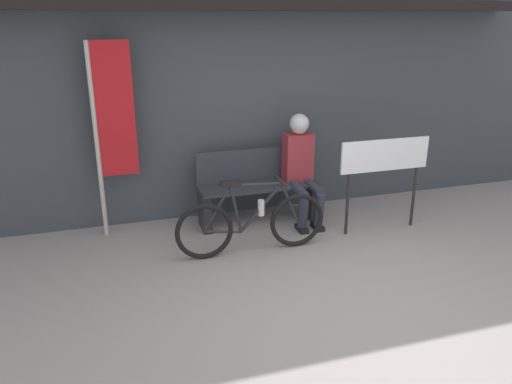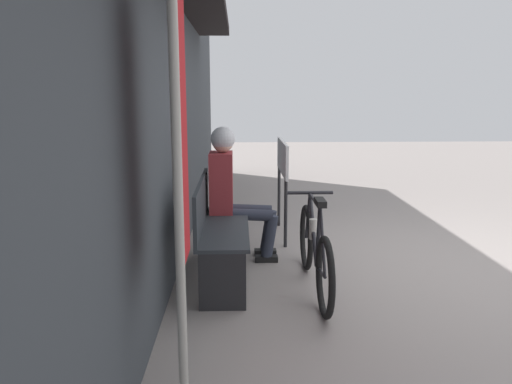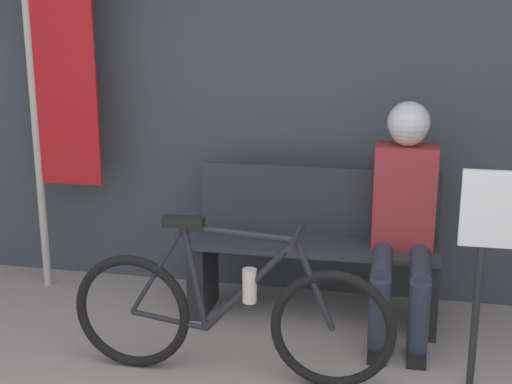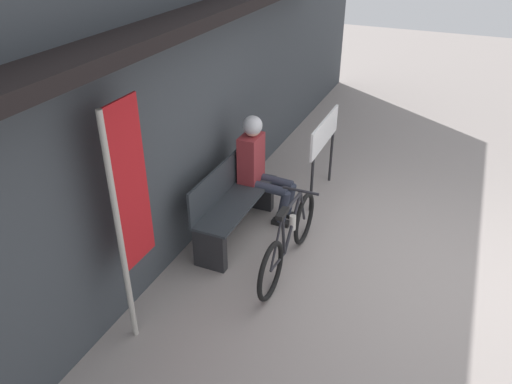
{
  "view_description": "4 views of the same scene",
  "coord_description": "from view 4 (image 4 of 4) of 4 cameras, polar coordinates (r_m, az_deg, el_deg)",
  "views": [
    {
      "loc": [
        -1.82,
        -3.25,
        2.39
      ],
      "look_at": [
        -0.32,
        1.6,
        0.58
      ],
      "focal_mm": 35.0,
      "sensor_mm": 36.0,
      "label": 1
    },
    {
      "loc": [
        -4.36,
        1.98,
        1.63
      ],
      "look_at": [
        -0.28,
        1.83,
        0.8
      ],
      "focal_mm": 35.0,
      "sensor_mm": 36.0,
      "label": 2
    },
    {
      "loc": [
        0.34,
        -1.77,
        1.82
      ],
      "look_at": [
        -0.42,
        1.86,
        0.83
      ],
      "focal_mm": 50.0,
      "sensor_mm": 36.0,
      "label": 3
    },
    {
      "loc": [
        -4.49,
        -0.03,
        3.39
      ],
      "look_at": [
        -0.42,
        1.74,
        0.82
      ],
      "focal_mm": 35.0,
      "sensor_mm": 36.0,
      "label": 4
    }
  ],
  "objects": [
    {
      "name": "ground_plane",
      "position": [
        5.62,
        18.47,
        -8.8
      ],
      "size": [
        24.0,
        24.0,
        0.0
      ],
      "primitive_type": "plane",
      "color": "gray"
    },
    {
      "name": "signboard",
      "position": [
        6.38,
        7.81,
        6.19
      ],
      "size": [
        1.08,
        0.04,
        1.09
      ],
      "color": "#232326",
      "rests_on": "ground_plane"
    },
    {
      "name": "person_seated",
      "position": [
        5.9,
        0.36,
        3.53
      ],
      "size": [
        0.34,
        0.66,
        1.3
      ],
      "color": "#2D3342",
      "rests_on": "ground_plane"
    },
    {
      "name": "banner_pole",
      "position": [
        4.13,
        -14.48,
        -1.1
      ],
      "size": [
        0.45,
        0.05,
        2.15
      ],
      "color": "#B7B2A8",
      "rests_on": "ground_plane"
    },
    {
      "name": "park_bench_near",
      "position": [
        5.71,
        -2.68,
        -1.42
      ],
      "size": [
        1.43,
        0.42,
        0.88
      ],
      "color": "#2D3338",
      "rests_on": "ground_plane"
    },
    {
      "name": "bicycle",
      "position": [
        5.25,
        3.77,
        -5.51
      ],
      "size": [
        1.62,
        0.4,
        0.82
      ],
      "color": "black",
      "rests_on": "ground_plane"
    },
    {
      "name": "storefront_wall",
      "position": [
        5.47,
        -6.47,
        11.52
      ],
      "size": [
        12.0,
        0.56,
        3.2
      ],
      "color": "#3D4247",
      "rests_on": "ground_plane"
    }
  ]
}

